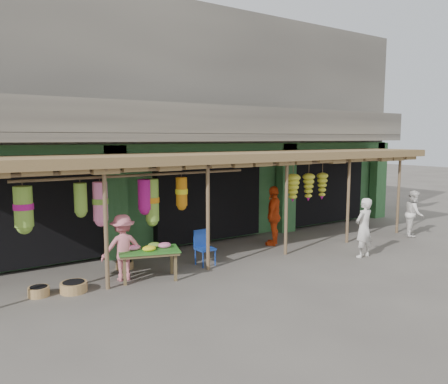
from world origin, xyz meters
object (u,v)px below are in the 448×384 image
person_vendor (274,216)px  person_front (364,228)px  person_right (414,213)px  blue_chair (203,245)px  flower_table (149,251)px  person_shopper (123,248)px

person_vendor → person_front: bearing=77.1°
person_right → person_vendor: 4.85m
person_right → person_vendor: size_ratio=0.84×
blue_chair → person_right: bearing=-9.4°
flower_table → person_right: (8.98, -0.72, 0.10)m
person_vendor → person_right: bearing=122.4°
blue_chair → person_front: bearing=-26.0°
person_vendor → blue_chair: bearing=-25.8°
person_front → person_vendor: 2.64m
person_vendor → flower_table: bearing=-26.2°
person_right → person_shopper: size_ratio=1.00×
flower_table → person_front: bearing=3.0°
flower_table → person_right: size_ratio=1.01×
flower_table → person_vendor: (4.42, 0.91, 0.24)m
person_shopper → blue_chair: bearing=-171.5°
flower_table → person_front: person_front is taller
flower_table → person_right: person_right is taller
blue_chair → flower_table: bearing=-170.6°
blue_chair → person_shopper: (-2.13, -0.04, 0.25)m
flower_table → person_shopper: size_ratio=1.02×
person_shopper → flower_table: bearing=160.1°
person_right → person_shopper: bearing=138.9°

